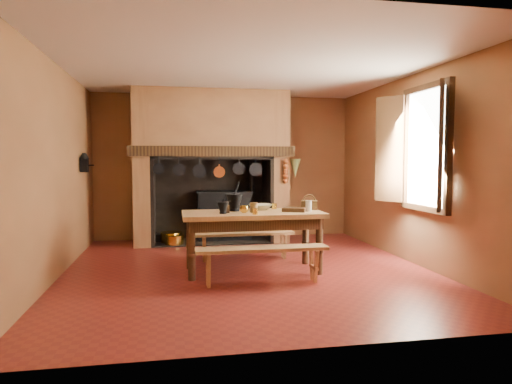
# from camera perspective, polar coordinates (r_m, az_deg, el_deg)

# --- Properties ---
(floor) EXTENTS (5.50, 5.50, 0.00)m
(floor) POSITION_cam_1_polar(r_m,az_deg,el_deg) (6.49, -1.10, -9.66)
(floor) COLOR maroon
(floor) RESTS_ON ground
(ceiling) EXTENTS (5.50, 5.50, 0.00)m
(ceiling) POSITION_cam_1_polar(r_m,az_deg,el_deg) (6.43, -1.13, 15.36)
(ceiling) COLOR silver
(ceiling) RESTS_ON back_wall
(back_wall) EXTENTS (5.00, 0.02, 2.80)m
(back_wall) POSITION_cam_1_polar(r_m,az_deg,el_deg) (9.03, -3.95, 3.15)
(back_wall) COLOR olive
(back_wall) RESTS_ON floor
(wall_left) EXTENTS (0.02, 5.50, 2.80)m
(wall_left) POSITION_cam_1_polar(r_m,az_deg,el_deg) (6.40, -23.81, 2.47)
(wall_left) COLOR olive
(wall_left) RESTS_ON floor
(wall_right) EXTENTS (0.02, 5.50, 2.80)m
(wall_right) POSITION_cam_1_polar(r_m,az_deg,el_deg) (7.15, 19.08, 2.72)
(wall_right) COLOR olive
(wall_right) RESTS_ON floor
(wall_front) EXTENTS (5.00, 0.02, 2.80)m
(wall_front) POSITION_cam_1_polar(r_m,az_deg,el_deg) (3.63, 5.96, 1.88)
(wall_front) COLOR olive
(wall_front) RESTS_ON floor
(chimney_breast) EXTENTS (2.95, 0.96, 2.80)m
(chimney_breast) POSITION_cam_1_polar(r_m,az_deg,el_deg) (8.57, -5.63, 5.85)
(chimney_breast) COLOR olive
(chimney_breast) RESTS_ON floor
(iron_range) EXTENTS (1.12, 0.55, 1.60)m
(iron_range) POSITION_cam_1_polar(r_m,az_deg,el_deg) (8.79, -3.97, -2.86)
(iron_range) COLOR black
(iron_range) RESTS_ON floor
(hearth_pans) EXTENTS (0.51, 0.62, 0.20)m
(hearth_pans) POSITION_cam_1_polar(r_m,az_deg,el_deg) (8.57, -10.53, -5.73)
(hearth_pans) COLOR gold
(hearth_pans) RESTS_ON floor
(hanging_pans) EXTENTS (1.92, 0.29, 0.27)m
(hanging_pans) POSITION_cam_1_polar(r_m,az_deg,el_deg) (8.07, -5.59, 2.75)
(hanging_pans) COLOR black
(hanging_pans) RESTS_ON chimney_breast
(onion_string) EXTENTS (0.12, 0.10, 0.46)m
(onion_string) POSITION_cam_1_polar(r_m,az_deg,el_deg) (8.27, 3.72, 2.59)
(onion_string) COLOR #AD551F
(onion_string) RESTS_ON chimney_breast
(herb_bunch) EXTENTS (0.20, 0.20, 0.35)m
(herb_bunch) POSITION_cam_1_polar(r_m,az_deg,el_deg) (8.31, 4.93, 2.93)
(herb_bunch) COLOR #555D2C
(herb_bunch) RESTS_ON chimney_breast
(window) EXTENTS (0.39, 1.75, 1.76)m
(window) POSITION_cam_1_polar(r_m,az_deg,el_deg) (6.73, 19.69, 5.19)
(window) COLOR white
(window) RESTS_ON wall_right
(wall_coffee_mill) EXTENTS (0.23, 0.16, 0.31)m
(wall_coffee_mill) POSITION_cam_1_polar(r_m,az_deg,el_deg) (7.90, -20.67, 3.63)
(wall_coffee_mill) COLOR black
(wall_coffee_mill) RESTS_ON wall_left
(work_table) EXTENTS (1.91, 0.85, 0.83)m
(work_table) POSITION_cam_1_polar(r_m,az_deg,el_deg) (6.25, -0.40, -3.68)
(work_table) COLOR #AC824F
(work_table) RESTS_ON floor
(bench_front) EXTENTS (1.64, 0.29, 0.46)m
(bench_front) POSITION_cam_1_polar(r_m,az_deg,el_deg) (5.68, 0.77, -8.07)
(bench_front) COLOR #AC824F
(bench_front) RESTS_ON floor
(bench_back) EXTENTS (1.53, 0.27, 0.43)m
(bench_back) POSITION_cam_1_polar(r_m,az_deg,el_deg) (7.03, -1.45, -5.92)
(bench_back) COLOR #AC824F
(bench_back) RESTS_ON floor
(mortar_large) EXTENTS (0.24, 0.24, 0.41)m
(mortar_large) POSITION_cam_1_polar(r_m,az_deg,el_deg) (6.32, -2.71, -1.19)
(mortar_large) COLOR black
(mortar_large) RESTS_ON work_table
(mortar_small) EXTENTS (0.16, 0.16, 0.27)m
(mortar_small) POSITION_cam_1_polar(r_m,az_deg,el_deg) (6.03, -4.16, -1.89)
(mortar_small) COLOR black
(mortar_small) RESTS_ON work_table
(coffee_grinder) EXTENTS (0.15, 0.12, 0.17)m
(coffee_grinder) POSITION_cam_1_polar(r_m,az_deg,el_deg) (6.13, -3.92, -2.03)
(coffee_grinder) COLOR #3C2713
(coffee_grinder) RESTS_ON work_table
(brass_mug_a) EXTENTS (0.09, 0.09, 0.08)m
(brass_mug_a) POSITION_cam_1_polar(r_m,az_deg,el_deg) (5.92, -0.10, -2.46)
(brass_mug_a) COLOR gold
(brass_mug_a) RESTS_ON work_table
(brass_mug_b) EXTENTS (0.08, 0.08, 0.08)m
(brass_mug_b) POSITION_cam_1_polar(r_m,az_deg,el_deg) (6.60, 2.30, -1.79)
(brass_mug_b) COLOR gold
(brass_mug_b) RESTS_ON work_table
(mixing_bowl) EXTENTS (0.37, 0.37, 0.08)m
(mixing_bowl) POSITION_cam_1_polar(r_m,az_deg,el_deg) (6.48, 0.56, -1.89)
(mixing_bowl) COLOR beige
(mixing_bowl) RESTS_ON work_table
(stoneware_crock) EXTENTS (0.12, 0.12, 0.13)m
(stoneware_crock) POSITION_cam_1_polar(r_m,az_deg,el_deg) (6.17, -0.29, -1.96)
(stoneware_crock) COLOR brown
(stoneware_crock) RESTS_ON work_table
(glass_jar) EXTENTS (0.11, 0.11, 0.15)m
(glass_jar) POSITION_cam_1_polar(r_m,az_deg,el_deg) (6.34, 6.60, -1.73)
(glass_jar) COLOR beige
(glass_jar) RESTS_ON work_table
(wicker_basket) EXTENTS (0.27, 0.23, 0.22)m
(wicker_basket) POSITION_cam_1_polar(r_m,az_deg,el_deg) (6.59, 6.68, -1.56)
(wicker_basket) COLOR #483215
(wicker_basket) RESTS_ON work_table
(wooden_tray) EXTENTS (0.37, 0.32, 0.05)m
(wooden_tray) POSITION_cam_1_polar(r_m,az_deg,el_deg) (6.31, 4.78, -2.19)
(wooden_tray) COLOR #3C2713
(wooden_tray) RESTS_ON work_table
(brass_cup) EXTENTS (0.12, 0.12, 0.10)m
(brass_cup) POSITION_cam_1_polar(r_m,az_deg,el_deg) (6.12, -1.50, -2.18)
(brass_cup) COLOR gold
(brass_cup) RESTS_ON work_table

